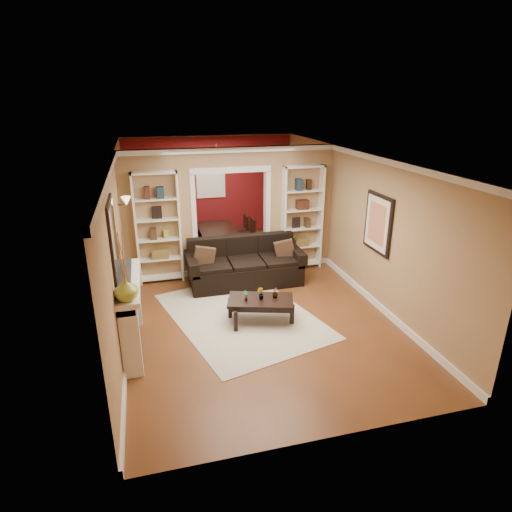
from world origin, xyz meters
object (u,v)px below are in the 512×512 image
object	(u,v)px
sofa	(245,262)
bookshelf_right	(302,218)
fireplace	(132,314)
dining_table	(219,240)
coffee_table	(261,310)
bookshelf_left	(158,228)

from	to	relation	value
sofa	bookshelf_right	bearing A→B (deg)	22.12
fireplace	bookshelf_right	bearing A→B (deg)	34.80
fireplace	dining_table	bearing A→B (deg)	63.36
fireplace	dining_table	distance (m)	4.56
fireplace	coffee_table	bearing A→B (deg)	8.74
bookshelf_right	coffee_table	bearing A→B (deg)	-124.90
bookshelf_right	fireplace	size ratio (longest dim) A/B	1.35
bookshelf_left	fireplace	world-z (taller)	bookshelf_left
sofa	bookshelf_right	xyz separation A→B (m)	(1.43, 0.58, 0.69)
bookshelf_right	fireplace	bearing A→B (deg)	-145.20
bookshelf_left	bookshelf_right	bearing A→B (deg)	0.00
bookshelf_left	fireplace	xyz separation A→B (m)	(-0.54, -2.53, -0.57)
coffee_table	fireplace	xyz separation A→B (m)	(-2.10, -0.32, 0.37)
coffee_table	sofa	bearing A→B (deg)	103.14
bookshelf_left	dining_table	distance (m)	2.32
sofa	fireplace	size ratio (longest dim) A/B	1.40
coffee_table	fireplace	size ratio (longest dim) A/B	0.65
bookshelf_left	coffee_table	bearing A→B (deg)	-54.74
bookshelf_right	fireplace	xyz separation A→B (m)	(-3.64, -2.53, -0.57)
bookshelf_right	fireplace	distance (m)	4.47
sofa	bookshelf_left	size ratio (longest dim) A/B	1.03
sofa	dining_table	xyz separation A→B (m)	(-0.17, 2.12, -0.18)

